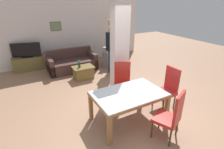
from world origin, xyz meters
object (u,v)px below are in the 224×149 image
Objects in this scene: sofa at (72,63)px; bottle at (79,65)px; dining_chair_head_right at (168,87)px; standing_person at (111,47)px; coffee_table at (83,72)px; dining_table at (129,98)px; floor_lamp at (112,26)px; dining_chair_near_right at (171,115)px; tv_screen at (26,50)px; tv_stand at (29,64)px; armchair at (115,59)px; dining_chair_far_right at (123,81)px.

sofa is 1.03m from bottle.
dining_chair_head_right is 2.81m from standing_person.
coffee_table is (-1.28, 2.75, -0.34)m from dining_chair_head_right.
floor_lamp is at bearing 65.72° from dining_table.
dining_chair_near_right is 1.04× the size of tv_screen.
floor_lamp is (1.48, 5.04, 0.96)m from dining_chair_near_right.
standing_person reaches higher than dining_table.
tv_screen is (-2.10, 5.46, 0.24)m from dining_chair_near_right.
standing_person is at bearing 56.23° from dining_chair_near_right.
standing_person is (2.75, -1.80, 0.76)m from tv_stand.
bottle is 0.15× the size of floor_lamp.
armchair is at bearing -41.71° from standing_person.
armchair is at bearing 64.87° from dining_table.
tv_stand is (-2.10, 3.69, -0.30)m from dining_chair_far_right.
bottle is (-1.42, 2.75, -0.03)m from dining_chair_head_right.
coffee_table is (0.11, -1.00, -0.05)m from sofa.
tv_screen is at bearing -28.29° from sofa.
dining_chair_near_right is at bearing -80.59° from bottle.
dining_chair_near_right is at bearing 169.23° from standing_person.
floor_lamp reaches higher than coffee_table.
dining_chair_head_right is 3.06m from coffee_table.
bottle is at bearing -48.05° from dining_chair_far_right.
tv_stand is (-1.52, 0.82, -0.01)m from sofa.
dining_table is 1.35× the size of tv_stand.
dining_chair_far_right is 0.93× the size of tv_stand.
tv_screen is at bearing 129.41° from bottle.
dining_chair_far_right is (0.39, 0.88, -0.01)m from dining_table.
dining_chair_far_right is at bearing 42.65° from dining_chair_head_right.
armchair is (1.20, 4.29, -0.28)m from dining_chair_near_right.
sofa reaches higher than dining_table.
bottle is 2.37m from tv_stand.
standing_person is at bearing -85.04° from dining_chair_far_right.
bottle is (-0.21, 2.75, -0.04)m from dining_table.
coffee_table is at bearing 73.75° from dining_chair_near_right.
standing_person is at bearing 161.71° from tv_screen.
tv_stand is 1.12× the size of tv_screen.
dining_chair_head_right reaches higher than sofa.
dining_chair_far_right is 1.96m from coffee_table.
dining_chair_far_right is 1.48× the size of coffee_table.
floor_lamp reaches higher than tv_stand.
standing_person is (1.13, 0.01, 0.80)m from coffee_table.
standing_person reaches higher than armchair.
armchair is 4.83× the size of bottle.
bottle is 0.15× the size of standing_person.
armchair is (1.20, 2.51, -0.28)m from dining_chair_far_right.
dining_table is 2.76m from bottle.
dining_chair_far_right is at bearing 134.60° from tv_screen.
sofa is at bearing 88.56° from bottle.
dining_table is 0.89× the size of standing_person.
dining_table is at bearing 90.00° from dining_chair_head_right.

